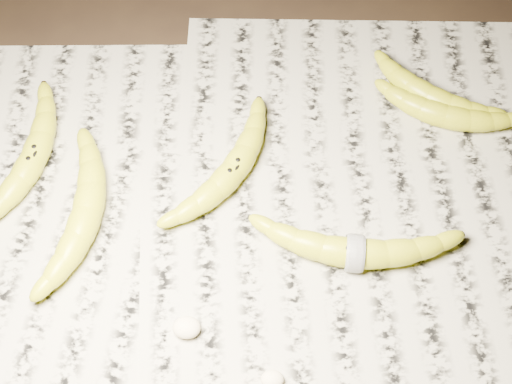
{
  "coord_description": "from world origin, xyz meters",
  "views": [
    {
      "loc": [
        0.03,
        -0.36,
        0.77
      ],
      "look_at": [
        0.03,
        0.05,
        0.05
      ],
      "focal_mm": 50.0,
      "sensor_mm": 36.0,
      "label": 1
    }
  ],
  "objects_px": {
    "banana_left_a": "(32,157)",
    "banana_taped": "(355,252)",
    "banana_upper_b": "(430,95)",
    "banana_left_b": "(86,212)",
    "banana_upper_a": "(446,114)",
    "banana_center": "(233,170)"
  },
  "relations": [
    {
      "from": "banana_left_a",
      "to": "banana_upper_a",
      "type": "bearing_deg",
      "value": -68.23
    },
    {
      "from": "banana_left_a",
      "to": "banana_center",
      "type": "xyz_separation_m",
      "value": [
        0.25,
        -0.01,
        0.0
      ]
    },
    {
      "from": "banana_left_b",
      "to": "banana_taped",
      "type": "height_order",
      "value": "banana_left_b"
    },
    {
      "from": "banana_upper_b",
      "to": "banana_left_b",
      "type": "bearing_deg",
      "value": -123.73
    },
    {
      "from": "banana_upper_b",
      "to": "banana_left_a",
      "type": "bearing_deg",
      "value": -135.0
    },
    {
      "from": "banana_left_a",
      "to": "banana_upper_a",
      "type": "distance_m",
      "value": 0.53
    },
    {
      "from": "banana_left_b",
      "to": "banana_center",
      "type": "height_order",
      "value": "banana_left_b"
    },
    {
      "from": "banana_left_b",
      "to": "banana_upper_a",
      "type": "bearing_deg",
      "value": -64.86
    },
    {
      "from": "banana_left_b",
      "to": "banana_upper_b",
      "type": "height_order",
      "value": "banana_left_b"
    },
    {
      "from": "banana_taped",
      "to": "banana_upper_a",
      "type": "distance_m",
      "value": 0.24
    },
    {
      "from": "banana_left_a",
      "to": "banana_taped",
      "type": "distance_m",
      "value": 0.41
    },
    {
      "from": "banana_left_b",
      "to": "banana_upper_b",
      "type": "relative_size",
      "value": 1.22
    },
    {
      "from": "banana_left_b",
      "to": "banana_taped",
      "type": "xyz_separation_m",
      "value": [
        0.32,
        -0.05,
        -0.0
      ]
    },
    {
      "from": "banana_center",
      "to": "banana_upper_b",
      "type": "bearing_deg",
      "value": -32.74
    },
    {
      "from": "banana_center",
      "to": "banana_taped",
      "type": "distance_m",
      "value": 0.18
    },
    {
      "from": "banana_center",
      "to": "banana_upper_a",
      "type": "height_order",
      "value": "banana_center"
    },
    {
      "from": "banana_center",
      "to": "banana_upper_a",
      "type": "distance_m",
      "value": 0.29
    },
    {
      "from": "banana_left_b",
      "to": "banana_upper_b",
      "type": "bearing_deg",
      "value": -60.53
    },
    {
      "from": "banana_left_a",
      "to": "banana_upper_a",
      "type": "relative_size",
      "value": 1.17
    },
    {
      "from": "banana_left_a",
      "to": "banana_upper_b",
      "type": "distance_m",
      "value": 0.51
    },
    {
      "from": "banana_center",
      "to": "banana_upper_a",
      "type": "bearing_deg",
      "value": -39.86
    },
    {
      "from": "banana_left_b",
      "to": "banana_upper_a",
      "type": "distance_m",
      "value": 0.47
    }
  ]
}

